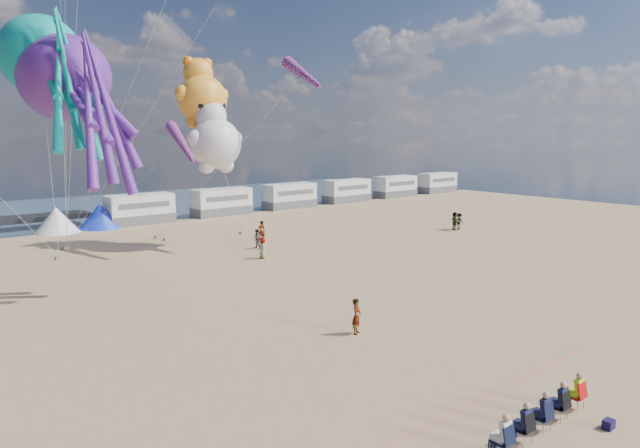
{
  "coord_description": "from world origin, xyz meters",
  "views": [
    {
      "loc": [
        -16.79,
        -15.59,
        9.23
      ],
      "look_at": [
        1.33,
        6.0,
        4.67
      ],
      "focal_mm": 32.0,
      "sensor_mm": 36.0,
      "label": 1
    }
  ],
  "objects": [
    {
      "name": "tent_blue",
      "position": [
        2.0,
        40.0,
        1.2
      ],
      "size": [
        4.0,
        4.0,
        2.4
      ],
      "primitive_type": "cone",
      "color": "#1933CC",
      "rests_on": "ground"
    },
    {
      "name": "water",
      "position": [
        0.0,
        55.0,
        0.02
      ],
      "size": [
        120.0,
        120.0,
        0.0
      ],
      "primitive_type": "plane",
      "color": "#324B60",
      "rests_on": "ground"
    },
    {
      "name": "ground",
      "position": [
        0.0,
        0.0,
        0.0
      ],
      "size": [
        120.0,
        120.0,
        0.0
      ],
      "primitive_type": "plane",
      "color": "tan",
      "rests_on": "ground"
    },
    {
      "name": "sandbag_c",
      "position": [
        10.86,
        28.42,
        0.11
      ],
      "size": [
        0.5,
        0.35,
        0.22
      ],
      "primitive_type": "cube",
      "color": "gray",
      "rests_on": "ground"
    },
    {
      "name": "beachgoer_5",
      "position": [
        10.03,
        24.11,
        0.9
      ],
      "size": [
        1.74,
        0.85,
        1.8
      ],
      "primitive_type": "imported",
      "rotation": [
        0.0,
        0.0,
        2.95
      ],
      "color": "#7F6659",
      "rests_on": "ground"
    },
    {
      "name": "beachgoer_4",
      "position": [
        27.39,
        17.11,
        0.87
      ],
      "size": [
        0.84,
        1.1,
        1.74
      ],
      "primitive_type": "imported",
      "rotation": [
        0.0,
        0.0,
        1.1
      ],
      "color": "#7F6659",
      "rests_on": "ground"
    },
    {
      "name": "kite_teddy_orange",
      "position": [
        6.33,
        26.88,
        11.84
      ],
      "size": [
        5.62,
        5.4,
        6.85
      ],
      "primitive_type": null,
      "rotation": [
        0.0,
        0.0,
        -0.19
      ],
      "color": "#FFA32A"
    },
    {
      "name": "windsock_right",
      "position": [
        3.08,
        24.29,
        8.39
      ],
      "size": [
        1.67,
        5.64,
        5.57
      ],
      "primitive_type": null,
      "rotation": [
        0.0,
        0.0,
        -0.14
      ],
      "color": "red"
    },
    {
      "name": "motorhome_1",
      "position": [
        15.5,
        40.0,
        1.5
      ],
      "size": [
        6.6,
        2.5,
        3.0
      ],
      "primitive_type": "cube",
      "color": "silver",
      "rests_on": "ground"
    },
    {
      "name": "beachgoer_2",
      "position": [
        27.98,
        17.06,
        0.79
      ],
      "size": [
        0.87,
        0.74,
        1.57
      ],
      "primitive_type": "imported",
      "rotation": [
        0.0,
        0.0,
        6.07
      ],
      "color": "#7F6659",
      "rests_on": "ground"
    },
    {
      "name": "sandbag_a",
      "position": [
        -5.22,
        27.96,
        0.11
      ],
      "size": [
        0.5,
        0.35,
        0.22
      ],
      "primitive_type": "cube",
      "color": "gray",
      "rests_on": "ground"
    },
    {
      "name": "kite_panda",
      "position": [
        6.38,
        25.02,
        8.31
      ],
      "size": [
        5.94,
        5.73,
        6.94
      ],
      "primitive_type": null,
      "rotation": [
        0.0,
        0.0,
        0.26
      ],
      "color": "silver"
    },
    {
      "name": "motorhome_5",
      "position": [
        53.5,
        40.0,
        1.5
      ],
      "size": [
        6.6,
        2.5,
        3.0
      ],
      "primitive_type": "cube",
      "color": "silver",
      "rests_on": "ground"
    },
    {
      "name": "motorhome_0",
      "position": [
        6.0,
        40.0,
        1.5
      ],
      "size": [
        6.6,
        2.5,
        3.0
      ],
      "primitive_type": "cube",
      "color": "silver",
      "rests_on": "ground"
    },
    {
      "name": "cooler_navy",
      "position": [
        0.88,
        -8.66,
        0.15
      ],
      "size": [
        0.38,
        0.28,
        0.3
      ],
      "primitive_type": "cube",
      "color": "#151238",
      "rests_on": "ground"
    },
    {
      "name": "motorhome_3",
      "position": [
        34.5,
        40.0,
        1.5
      ],
      "size": [
        6.6,
        2.5,
        3.0
      ],
      "primitive_type": "cube",
      "color": "silver",
      "rests_on": "ground"
    },
    {
      "name": "beachgoer_1",
      "position": [
        8.06,
        21.81,
        0.79
      ],
      "size": [
        0.63,
        0.85,
        1.57
      ],
      "primitive_type": "imported",
      "rotation": [
        0.0,
        0.0,
        4.9
      ],
      "color": "#7F6659",
      "rests_on": "ground"
    },
    {
      "name": "beachgoer_0",
      "position": [
        6.41,
        18.65,
        0.78
      ],
      "size": [
        0.56,
        0.67,
        1.56
      ],
      "primitive_type": "imported",
      "rotation": [
        0.0,
        0.0,
        4.31
      ],
      "color": "#7F6659",
      "rests_on": "ground"
    },
    {
      "name": "sandbag_d",
      "position": [
        4.05,
        31.53,
        0.11
      ],
      "size": [
        0.5,
        0.35,
        0.22
      ],
      "primitive_type": "cube",
      "color": "gray",
      "rests_on": "ground"
    },
    {
      "name": "motorhome_4",
      "position": [
        44.0,
        40.0,
        1.5
      ],
      "size": [
        6.6,
        2.5,
        3.0
      ],
      "primitive_type": "cube",
      "color": "silver",
      "rests_on": "ground"
    },
    {
      "name": "sandbag_b",
      "position": [
        4.14,
        29.96,
        0.11
      ],
      "size": [
        0.5,
        0.35,
        0.22
      ],
      "primitive_type": "cube",
      "color": "gray",
      "rests_on": "ground"
    },
    {
      "name": "tent_white",
      "position": [
        -2.0,
        40.0,
        1.2
      ],
      "size": [
        4.0,
        4.0,
        2.4
      ],
      "primitive_type": "cone",
      "color": "white",
      "rests_on": "ground"
    },
    {
      "name": "kite_octopus_teal",
      "position": [
        -6.41,
        24.58,
        14.09
      ],
      "size": [
        7.01,
        10.8,
        11.41
      ],
      "primitive_type": null,
      "rotation": [
        0.0,
        0.0,
        0.3
      ],
      "color": "#0C9F94"
    },
    {
      "name": "rope_line",
      "position": [
        0.0,
        -5.0,
        0.02
      ],
      "size": [
        34.0,
        0.03,
        0.03
      ],
      "primitive_type": "cylinder",
      "rotation": [
        0.0,
        1.57,
        0.0
      ],
      "color": "#F2338C",
      "rests_on": "ground"
    },
    {
      "name": "standing_person",
      "position": [
        0.73,
        2.65,
        0.83
      ],
      "size": [
        0.73,
        0.66,
        1.67
      ],
      "primitive_type": "imported",
      "rotation": [
        0.0,
        0.0,
        0.57
      ],
      "color": "tan",
      "rests_on": "ground"
    },
    {
      "name": "motorhome_2",
      "position": [
        25.0,
        40.0,
        1.5
      ],
      "size": [
        6.6,
        2.5,
        3.0
      ],
      "primitive_type": "cube",
      "color": "silver",
      "rests_on": "ground"
    },
    {
      "name": "spectator_row",
      "position": [
        -0.83,
        -7.31,
        0.65
      ],
      "size": [
        6.1,
        0.9,
        1.3
      ],
      "primitive_type": null,
      "color": "black",
      "rests_on": "ground"
    },
    {
      "name": "windsock_mid",
      "position": [
        11.78,
        20.55,
        13.74
      ],
      "size": [
        1.64,
        5.47,
        5.39
      ],
      "primitive_type": null,
      "rotation": [
        0.0,
        0.0,
        -0.12
      ],
      "color": "red"
    },
    {
      "name": "kite_octopus_purple",
      "position": [
        -5.73,
        22.13,
        12.51
      ],
      "size": [
        8.14,
        11.29,
        11.86
      ],
      "primitive_type": null,
      "rotation": [
        0.0,
        0.0,
        0.4
      ],
      "color": "#5E2691"
    },
    {
      "name": "sandbag_e",
      "position": [
        -3.69,
        31.44,
        0.11
      ],
      "size": [
        0.5,
        0.35,
        0.22
      ],
      "primitive_type": "cube",
      "color": "gray",
      "rests_on": "ground"
    }
  ]
}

